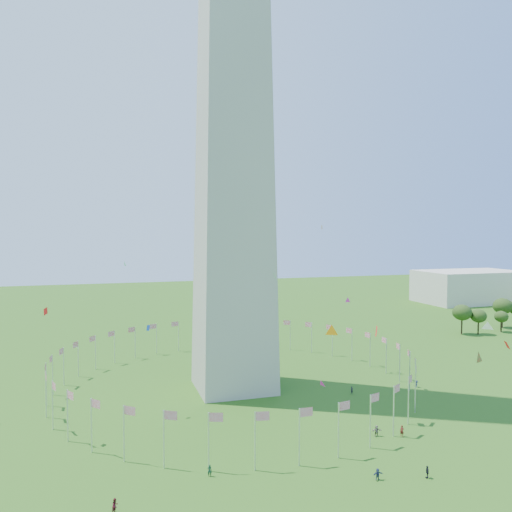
% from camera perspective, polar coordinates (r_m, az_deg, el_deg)
% --- Properties ---
extents(ground, '(600.00, 600.00, 0.00)m').
position_cam_1_polar(ground, '(75.40, 8.14, -25.80)').
color(ground, '#255012').
rests_on(ground, ground).
extents(washington_monument, '(16.80, 16.80, 169.00)m').
position_cam_1_polar(washington_monument, '(123.28, -2.65, 25.95)').
color(washington_monument, '#B2AE9E').
rests_on(washington_monument, ground).
extents(flag_ring, '(80.24, 80.24, 9.00)m').
position_cam_1_polar(flag_ring, '(117.71, -2.56, -12.74)').
color(flag_ring, silver).
rests_on(flag_ring, ground).
extents(gov_building_east_a, '(50.00, 30.00, 16.00)m').
position_cam_1_polar(gov_building_east_a, '(276.85, 23.16, -3.22)').
color(gov_building_east_a, beige).
rests_on(gov_building_east_a, ground).
extents(crowd, '(97.02, 69.82, 1.97)m').
position_cam_1_polar(crowd, '(78.69, 11.71, -23.81)').
color(crowd, '#202B4B').
rests_on(crowd, ground).
extents(kites_aloft, '(107.54, 76.35, 33.76)m').
position_cam_1_polar(kites_aloft, '(92.55, 9.45, -8.39)').
color(kites_aloft, orange).
rests_on(kites_aloft, ground).
extents(tree_line_east, '(53.41, 15.99, 10.92)m').
position_cam_1_polar(tree_line_east, '(206.29, 27.17, -6.19)').
color(tree_line_east, '#32511B').
rests_on(tree_line_east, ground).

